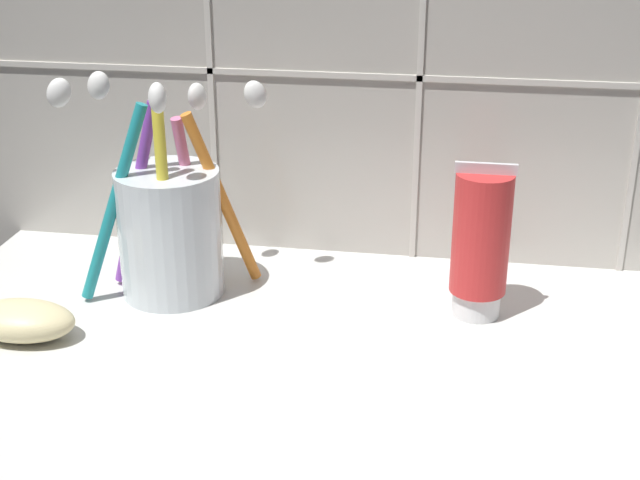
{
  "coord_description": "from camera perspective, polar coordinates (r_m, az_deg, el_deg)",
  "views": [
    {
      "loc": [
        5.47,
        -54.9,
        33.93
      ],
      "look_at": [
        -4.09,
        2.87,
        9.17
      ],
      "focal_mm": 50.0,
      "sensor_mm": 36.0,
      "label": 1
    }
  ],
  "objects": [
    {
      "name": "toothbrush_cup",
      "position": [
        0.71,
        -9.61,
        0.89
      ],
      "size": [
        15.67,
        9.12,
        18.09
      ],
      "color": "silver",
      "rests_on": "sink_counter"
    },
    {
      "name": "soap_bar",
      "position": [
        0.68,
        -18.55,
        -4.9
      ],
      "size": [
        8.03,
        4.67,
        2.8
      ],
      "primitive_type": "ellipsoid",
      "color": "beige",
      "rests_on": "sink_counter"
    },
    {
      "name": "sink_counter",
      "position": [
        0.64,
        3.21,
        -7.95
      ],
      "size": [
        70.46,
        35.62,
        2.0
      ],
      "primitive_type": "cube",
      "color": "silver",
      "rests_on": "ground"
    },
    {
      "name": "toothpaste_tube",
      "position": [
        0.67,
        10.24,
        -0.16
      ],
      "size": [
        4.5,
        4.29,
        12.17
      ],
      "color": "white",
      "rests_on": "sink_counter"
    },
    {
      "name": "tile_wall_backsplash",
      "position": [
        0.74,
        5.23,
        14.74
      ],
      "size": [
        80.46,
        1.72,
        47.05
      ],
      "color": "#B7B2A8",
      "rests_on": "ground"
    }
  ]
}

